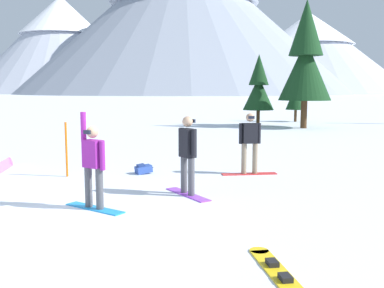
# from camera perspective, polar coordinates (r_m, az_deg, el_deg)

# --- Properties ---
(ground_plane) EXTENTS (800.00, 800.00, 0.00)m
(ground_plane) POSITION_cam_1_polar(r_m,az_deg,el_deg) (9.27, -18.68, -8.34)
(ground_plane) COLOR silver
(snowboarder_foreground) EXTENTS (1.42, 0.89, 1.95)m
(snowboarder_foreground) POSITION_cam_1_polar(r_m,az_deg,el_deg) (9.04, -12.63, -2.54)
(snowboarder_foreground) COLOR #1E8CD8
(snowboarder_foreground) RESTS_ON ground_plane
(snowboarder_midground) EXTENTS (1.22, 1.35, 1.81)m
(snowboarder_midground) POSITION_cam_1_polar(r_m,az_deg,el_deg) (9.99, -0.58, -1.24)
(snowboarder_midground) COLOR #993FD8
(snowboarder_midground) RESTS_ON ground_plane
(snowboarder_background) EXTENTS (1.59, 0.69, 1.74)m
(snowboarder_background) POSITION_cam_1_polar(r_m,az_deg,el_deg) (12.55, 7.47, 0.23)
(snowboarder_background) COLOR red
(snowboarder_background) RESTS_ON ground_plane
(loose_snowboard_near_right) EXTENTS (0.64, 1.86, 0.28)m
(loose_snowboard_near_right) POSITION_cam_1_polar(r_m,az_deg,el_deg) (14.26, -23.23, -2.61)
(loose_snowboard_near_right) COLOR pink
(loose_snowboard_near_right) RESTS_ON ground_plane
(loose_snowboard_far_spare) EXTENTS (0.86, 1.91, 0.09)m
(loose_snowboard_far_spare) POSITION_cam_1_polar(r_m,az_deg,el_deg) (6.12, 11.11, -15.99)
(loose_snowboard_far_spare) COLOR yellow
(loose_snowboard_far_spare) RESTS_ON ground_plane
(backpack_blue) EXTENTS (0.56, 0.53, 0.29)m
(backpack_blue) POSITION_cam_1_polar(r_m,az_deg,el_deg) (12.73, -6.30, -3.22)
(backpack_blue) COLOR #2D4C9E
(backpack_blue) RESTS_ON ground_plane
(trail_marker_pole) EXTENTS (0.06, 0.06, 1.51)m
(trail_marker_pole) POSITION_cam_1_polar(r_m,az_deg,el_deg) (12.62, -15.91, -0.69)
(trail_marker_pole) COLOR orange
(trail_marker_pole) RESTS_ON ground_plane
(pine_tree_short) EXTENTS (1.48, 1.48, 4.07)m
(pine_tree_short) POSITION_cam_1_polar(r_m,az_deg,el_deg) (33.55, 13.30, 6.60)
(pine_tree_short) COLOR #472D19
(pine_tree_short) RESTS_ON ground_plane
(pine_tree_young) EXTENTS (2.03, 2.03, 4.68)m
(pine_tree_young) POSITION_cam_1_polar(r_m,az_deg,el_deg) (29.60, 8.60, 7.32)
(pine_tree_young) COLOR #472D19
(pine_tree_young) RESTS_ON ground_plane
(pine_tree_broad) EXTENTS (3.20, 3.20, 7.79)m
(pine_tree_broad) POSITION_cam_1_polar(r_m,az_deg,el_deg) (28.20, 14.46, 10.63)
(pine_tree_broad) COLOR #472D19
(pine_tree_broad) RESTS_ON ground_plane
(peak_east_ridge) EXTENTS (101.03, 101.03, 53.13)m
(peak_east_ridge) POSITION_cam_1_polar(r_m,az_deg,el_deg) (261.15, -16.48, 12.40)
(peak_east_ridge) COLOR #B2B7C6
(peak_east_ridge) RESTS_ON ground_plane
(peak_central_summit) EXTENTS (169.34, 169.34, 75.87)m
(peak_central_summit) POSITION_cam_1_polar(r_m,az_deg,el_deg) (236.46, -1.05, 16.17)
(peak_central_summit) COLOR #8C93A3
(peak_central_summit) RESTS_ON ground_plane
(peak_north_spur) EXTENTS (112.06, 112.06, 45.00)m
(peak_north_spur) POSITION_cam_1_polar(r_m,az_deg,el_deg) (263.34, 14.80, 11.48)
(peak_north_spur) COLOR #B2B7C6
(peak_north_spur) RESTS_ON ground_plane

